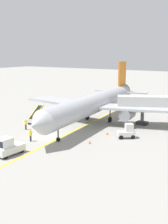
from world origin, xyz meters
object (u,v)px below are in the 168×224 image
at_px(ground_crew_marshaller, 31,135).
at_px(safety_cone_nose_right, 71,117).
at_px(belt_loader_aft_hold, 35,118).
at_px(airliner, 95,103).
at_px(belt_loader_forward_hold, 46,121).
at_px(ground_crew_wing_walker, 26,124).
at_px(pushback_tug, 8,147).
at_px(safety_cone_wingtip_left, 107,133).
at_px(baggage_tug_near_wing, 127,132).
at_px(jet_bridge, 162,104).
at_px(safety_cone_nose_left, 90,142).

relative_size(ground_crew_marshaller, safety_cone_nose_right, 3.86).
bearing_deg(belt_loader_aft_hold, airliner, 31.70).
height_order(belt_loader_forward_hold, safety_cone_nose_right, belt_loader_forward_hold).
bearing_deg(belt_loader_aft_hold, ground_crew_wing_walker, -64.45).
bearing_deg(pushback_tug, safety_cone_wingtip_left, 68.00).
height_order(baggage_tug_near_wing, safety_cone_nose_right, baggage_tug_near_wing).
bearing_deg(jet_bridge, airliner, -155.01).
distance_m(jet_bridge, baggage_tug_near_wing, 10.47).
height_order(airliner, ground_crew_wing_walker, airliner).
height_order(airliner, belt_loader_forward_hold, airliner).
xyz_separation_m(pushback_tug, ground_crew_wing_walker, (-6.46, 9.49, -0.08)).
xyz_separation_m(pushback_tug, safety_cone_nose_left, (5.77, 9.06, -0.77)).
relative_size(belt_loader_aft_hold, ground_crew_marshaller, 3.01).
xyz_separation_m(safety_cone_nose_left, safety_cone_nose_right, (-11.19, 11.17, 0.00)).
height_order(belt_loader_aft_hold, safety_cone_nose_left, belt_loader_aft_hold).
bearing_deg(ground_crew_marshaller, safety_cone_nose_left, 26.34).
bearing_deg(jet_bridge, belt_loader_forward_hold, -144.26).
height_order(ground_crew_marshaller, ground_crew_wing_walker, same).
xyz_separation_m(airliner, safety_cone_nose_left, (5.57, -10.42, -3.20)).
xyz_separation_m(belt_loader_forward_hold, belt_loader_aft_hold, (-3.35, 1.05, 0.00)).
bearing_deg(safety_cone_nose_left, safety_cone_nose_right, 135.06).
height_order(belt_loader_aft_hold, ground_crew_wing_walker, belt_loader_aft_hold).
relative_size(jet_bridge, pushback_tug, 3.46).
distance_m(belt_loader_forward_hold, safety_cone_nose_right, 7.28).
height_order(jet_bridge, belt_loader_forward_hold, jet_bridge).
relative_size(belt_loader_forward_hold, belt_loader_aft_hold, 0.96).
bearing_deg(airliner, safety_cone_wingtip_left, -44.74).
bearing_deg(pushback_tug, ground_crew_wing_walker, 124.24).
bearing_deg(safety_cone_wingtip_left, baggage_tug_near_wing, 2.10).
relative_size(ground_crew_wing_walker, safety_cone_nose_left, 3.86).
bearing_deg(jet_bridge, ground_crew_marshaller, -122.28).
bearing_deg(pushback_tug, ground_crew_marshaller, 105.72).
bearing_deg(belt_loader_aft_hold, baggage_tug_near_wing, 0.47).
distance_m(pushback_tug, belt_loader_forward_hold, 14.01).
distance_m(jet_bridge, ground_crew_wing_walker, 22.46).
relative_size(airliner, baggage_tug_near_wing, 13.16).
bearing_deg(pushback_tug, safety_cone_nose_left, 57.52).
bearing_deg(jet_bridge, safety_cone_nose_left, -106.70).
height_order(pushback_tug, ground_crew_marshaller, pushback_tug).
height_order(baggage_tug_near_wing, safety_cone_wingtip_left, baggage_tug_near_wing).
xyz_separation_m(jet_bridge, safety_cone_nose_right, (-15.73, -3.96, -3.32)).
bearing_deg(baggage_tug_near_wing, pushback_tug, -121.86).
height_order(airliner, safety_cone_nose_right, airliner).
bearing_deg(pushback_tug, jet_bridge, 66.92).
bearing_deg(belt_loader_forward_hold, baggage_tug_near_wing, 4.86).
relative_size(ground_crew_wing_walker, safety_cone_nose_right, 3.86).
height_order(belt_loader_aft_hold, safety_cone_wingtip_left, belt_loader_aft_hold).
height_order(jet_bridge, ground_crew_wing_walker, jet_bridge).
height_order(belt_loader_forward_hold, ground_crew_wing_walker, belt_loader_forward_hold).
distance_m(ground_crew_wing_walker, safety_cone_nose_left, 12.26).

